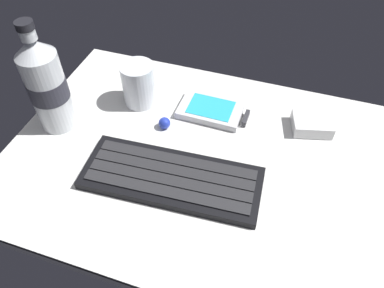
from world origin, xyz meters
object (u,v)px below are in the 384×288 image
at_px(keyboard, 172,178).
at_px(trackball_mouse, 164,123).
at_px(water_bottle, 48,84).
at_px(handheld_device, 214,111).
at_px(juice_cup, 139,86).
at_px(charger_block, 312,124).

distance_m(keyboard, trackball_mouse, 0.12).
height_order(water_bottle, trackball_mouse, water_bottle).
xyz_separation_m(keyboard, trackball_mouse, (-0.06, 0.11, 0.00)).
relative_size(handheld_device, water_bottle, 0.62).
bearing_deg(trackball_mouse, juice_cup, 143.00).
bearing_deg(handheld_device, juice_cup, -175.73).
xyz_separation_m(juice_cup, charger_block, (0.33, 0.03, -0.03)).
relative_size(keyboard, handheld_device, 2.30).
bearing_deg(juice_cup, charger_block, 4.79).
xyz_separation_m(handheld_device, trackball_mouse, (-0.08, -0.06, 0.00)).
bearing_deg(handheld_device, trackball_mouse, -139.69).
bearing_deg(juice_cup, handheld_device, 4.27).
xyz_separation_m(charger_block, trackball_mouse, (-0.26, -0.08, -0.00)).
relative_size(handheld_device, trackball_mouse, 5.86).
height_order(keyboard, trackball_mouse, trackball_mouse).
height_order(keyboard, handheld_device, keyboard).
bearing_deg(water_bottle, keyboard, -14.74).
distance_m(handheld_device, trackball_mouse, 0.10).
xyz_separation_m(handheld_device, charger_block, (0.18, 0.02, 0.00)).
relative_size(juice_cup, charger_block, 1.21).
bearing_deg(juice_cup, water_bottle, -140.01).
height_order(juice_cup, water_bottle, water_bottle).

